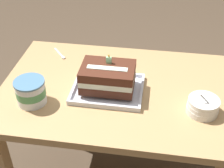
% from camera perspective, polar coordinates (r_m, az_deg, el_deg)
% --- Properties ---
extents(dining_table, '(1.08, 0.74, 0.70)m').
position_cam_1_polar(dining_table, '(1.54, 0.70, -3.69)').
color(dining_table, tan).
rests_on(dining_table, ground_plane).
extents(foil_tray, '(0.32, 0.26, 0.02)m').
position_cam_1_polar(foil_tray, '(1.45, -0.75, -1.04)').
color(foil_tray, silver).
rests_on(foil_tray, dining_table).
extents(birthday_cake, '(0.24, 0.17, 0.15)m').
position_cam_1_polar(birthday_cake, '(1.41, -0.77, 1.28)').
color(birthday_cake, '#492317').
rests_on(birthday_cake, foil_tray).
extents(bowl_stack, '(0.14, 0.14, 0.11)m').
position_cam_1_polar(bowl_stack, '(1.38, 16.18, -3.83)').
color(bowl_stack, white).
rests_on(bowl_stack, dining_table).
extents(ice_cream_tub, '(0.13, 0.13, 0.11)m').
position_cam_1_polar(ice_cream_tub, '(1.41, -14.53, -1.36)').
color(ice_cream_tub, white).
rests_on(ice_cream_tub, dining_table).
extents(serving_spoon_near_tray, '(0.10, 0.11, 0.01)m').
position_cam_1_polar(serving_spoon_near_tray, '(1.73, -9.16, 5.16)').
color(serving_spoon_near_tray, silver).
rests_on(serving_spoon_near_tray, dining_table).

